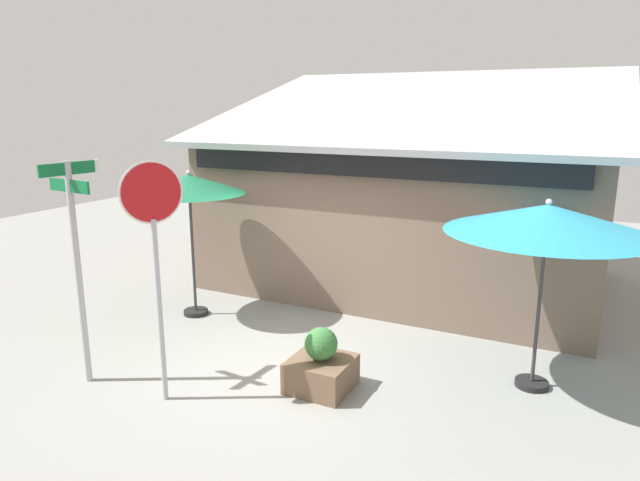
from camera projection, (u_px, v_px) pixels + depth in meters
name	position (u px, v px, depth m)	size (l,w,h in m)	color
ground_plane	(275.00, 363.00, 8.42)	(28.00, 28.00, 0.10)	gray
cafe_building	(411.00, 205.00, 11.94)	(8.07, 5.76, 4.54)	#705B4C
street_sign_post	(76.00, 252.00, 7.35)	(0.78, 0.84, 3.03)	#A8AAB2
stop_sign	(155.00, 239.00, 6.78)	(0.41, 0.65, 3.08)	#A8AAB2
patio_umbrella_forest_green_left	(189.00, 186.00, 9.70)	(1.96, 1.96, 2.63)	black
patio_umbrella_teal_center	(547.00, 220.00, 7.07)	(2.58, 2.58, 2.57)	black
sidewalk_planter	(321.00, 366.00, 7.48)	(0.80, 0.80, 0.86)	brown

